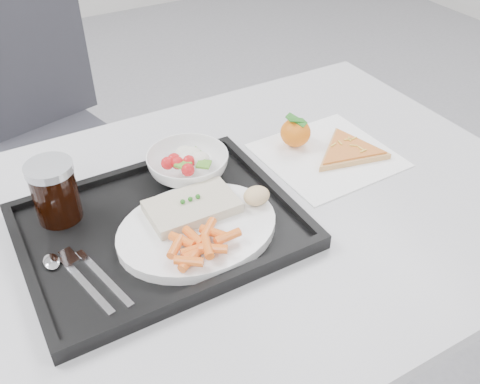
# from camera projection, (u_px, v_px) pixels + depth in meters

# --- Properties ---
(table) EXTENTS (1.20, 0.80, 0.75)m
(table) POSITION_uv_depth(u_px,v_px,m) (222.00, 242.00, 0.98)
(table) COLOR silver
(table) RESTS_ON ground
(chair) EXTENTS (0.51, 0.51, 0.93)m
(chair) POSITION_uv_depth(u_px,v_px,m) (43.00, 122.00, 1.61)
(chair) COLOR #323239
(chair) RESTS_ON ground
(tray) EXTENTS (0.45, 0.35, 0.03)m
(tray) POSITION_uv_depth(u_px,v_px,m) (160.00, 228.00, 0.90)
(tray) COLOR black
(tray) RESTS_ON table
(dinner_plate) EXTENTS (0.27, 0.27, 0.02)m
(dinner_plate) POSITION_uv_depth(u_px,v_px,m) (197.00, 229.00, 0.88)
(dinner_plate) COLOR white
(dinner_plate) RESTS_ON tray
(fish_fillet) EXTENTS (0.15, 0.09, 0.03)m
(fish_fillet) POSITION_uv_depth(u_px,v_px,m) (192.00, 207.00, 0.89)
(fish_fillet) COLOR beige
(fish_fillet) RESTS_ON dinner_plate
(bread_roll) EXTENTS (0.06, 0.05, 0.03)m
(bread_roll) POSITION_uv_depth(u_px,v_px,m) (257.00, 196.00, 0.91)
(bread_roll) COLOR #D8B57F
(bread_roll) RESTS_ON dinner_plate
(salad_bowl) EXTENTS (0.15, 0.15, 0.05)m
(salad_bowl) POSITION_uv_depth(u_px,v_px,m) (188.00, 165.00, 1.00)
(salad_bowl) COLOR white
(salad_bowl) RESTS_ON tray
(cola_glass) EXTENTS (0.08, 0.08, 0.11)m
(cola_glass) POSITION_uv_depth(u_px,v_px,m) (54.00, 191.00, 0.88)
(cola_glass) COLOR black
(cola_glass) RESTS_ON tray
(cutlery) EXTENTS (0.10, 0.17, 0.01)m
(cutlery) POSITION_uv_depth(u_px,v_px,m) (78.00, 272.00, 0.81)
(cutlery) COLOR silver
(cutlery) RESTS_ON tray
(napkin) EXTENTS (0.26, 0.25, 0.00)m
(napkin) POSITION_uv_depth(u_px,v_px,m) (327.00, 155.00, 1.09)
(napkin) COLOR white
(napkin) RESTS_ON table
(tangerine) EXTENTS (0.07, 0.07, 0.07)m
(tangerine) POSITION_uv_depth(u_px,v_px,m) (295.00, 132.00, 1.09)
(tangerine) COLOR #FFAD0E
(tangerine) RESTS_ON napkin
(pizza_slice) EXTENTS (0.23, 0.23, 0.02)m
(pizza_slice) POSITION_uv_depth(u_px,v_px,m) (349.00, 151.00, 1.08)
(pizza_slice) COLOR tan
(pizza_slice) RESTS_ON napkin
(carrot_pile) EXTENTS (0.12, 0.09, 0.02)m
(carrot_pile) POSITION_uv_depth(u_px,v_px,m) (199.00, 245.00, 0.81)
(carrot_pile) COLOR orange
(carrot_pile) RESTS_ON dinner_plate
(salad_contents) EXTENTS (0.09, 0.09, 0.03)m
(salad_contents) POSITION_uv_depth(u_px,v_px,m) (187.00, 158.00, 0.99)
(salad_contents) COLOR red
(salad_contents) RESTS_ON salad_bowl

